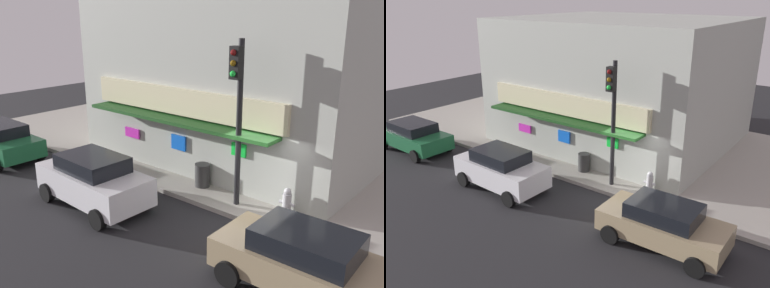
# 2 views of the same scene
# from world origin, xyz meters

# --- Properties ---
(ground_plane) EXTENTS (51.83, 51.83, 0.00)m
(ground_plane) POSITION_xyz_m (0.00, 0.00, 0.00)
(ground_plane) COLOR #232326
(sidewalk) EXTENTS (34.55, 11.44, 0.16)m
(sidewalk) POSITION_xyz_m (0.00, 5.72, 0.08)
(sidewalk) COLOR #A39E93
(sidewalk) RESTS_ON ground_plane
(corner_building) EXTENTS (11.42, 10.68, 6.43)m
(corner_building) POSITION_xyz_m (-3.83, 6.29, 3.38)
(corner_building) COLOR #ADB2A8
(corner_building) RESTS_ON sidewalk
(traffic_light) EXTENTS (0.32, 0.58, 5.20)m
(traffic_light) POSITION_xyz_m (-0.84, 0.61, 3.49)
(traffic_light) COLOR black
(traffic_light) RESTS_ON sidewalk
(fire_hydrant) EXTENTS (0.51, 0.27, 0.88)m
(fire_hydrant) POSITION_xyz_m (0.76, 1.05, 0.59)
(fire_hydrant) COLOR #B2B2B7
(fire_hydrant) RESTS_ON sidewalk
(trash_can) EXTENTS (0.55, 0.55, 0.82)m
(trash_can) POSITION_xyz_m (-2.60, 1.15, 0.57)
(trash_can) COLOR #2D2D2D
(trash_can) RESTS_ON sidewalk
(parked_car_tan) EXTENTS (4.15, 2.05, 1.54)m
(parked_car_tan) POSITION_xyz_m (2.73, -1.83, 0.80)
(parked_car_tan) COLOR #9E8966
(parked_car_tan) RESTS_ON ground_plane
(parked_car_white) EXTENTS (4.11, 2.16, 1.72)m
(parked_car_white) POSITION_xyz_m (-4.52, -2.08, 0.89)
(parked_car_white) COLOR silver
(parked_car_white) RESTS_ON ground_plane
(parked_car_green) EXTENTS (4.37, 2.12, 1.53)m
(parked_car_green) POSITION_xyz_m (-11.46, -1.79, 0.80)
(parked_car_green) COLOR #1E6038
(parked_car_green) RESTS_ON ground_plane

